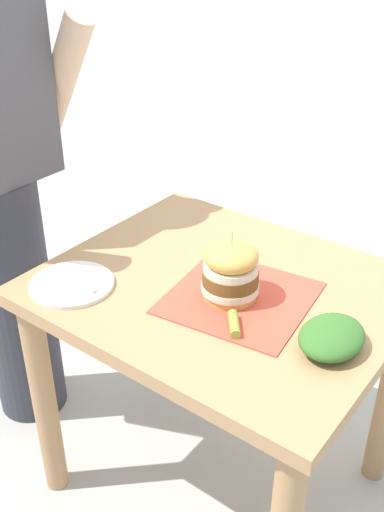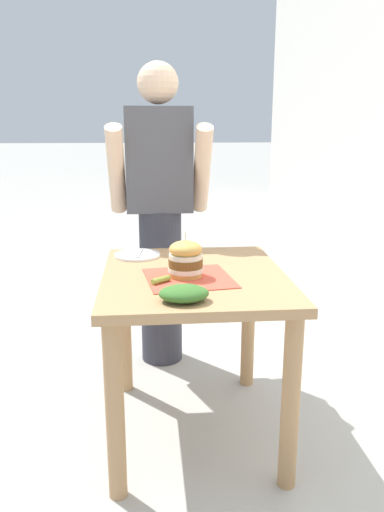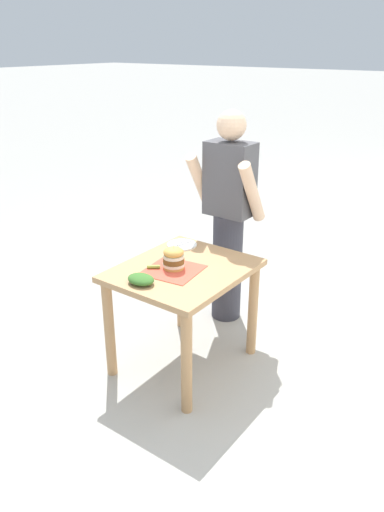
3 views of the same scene
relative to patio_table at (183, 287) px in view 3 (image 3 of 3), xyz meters
name	(u,v)px [view 3 (image 3 of 3)]	position (x,y,z in m)	size (l,w,h in m)	color
ground_plane	(184,362)	(0.00, 0.00, -0.61)	(80.00, 80.00, 0.00)	#ADAAA3
patio_table	(183,287)	(0.00, 0.00, 0.00)	(0.77, 0.92, 0.75)	tan
serving_paper	(173,270)	(-0.03, -0.07, 0.15)	(0.34, 0.34, 0.00)	#D64C38
sandwich	(174,258)	(-0.04, -0.05, 0.22)	(0.15, 0.15, 0.19)	gold
pickle_spear	(154,267)	(-0.15, -0.13, 0.16)	(0.02, 0.02, 0.08)	#8EA83D
side_plate_with_forks	(182,245)	(-0.25, 0.31, 0.15)	(0.22, 0.22, 0.02)	white
side_salad	(141,279)	(-0.07, -0.34, 0.17)	(0.18, 0.14, 0.06)	#386B28
diner_across_table	(228,216)	(-0.12, 0.75, 0.28)	(0.55, 0.35, 1.69)	#33333D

